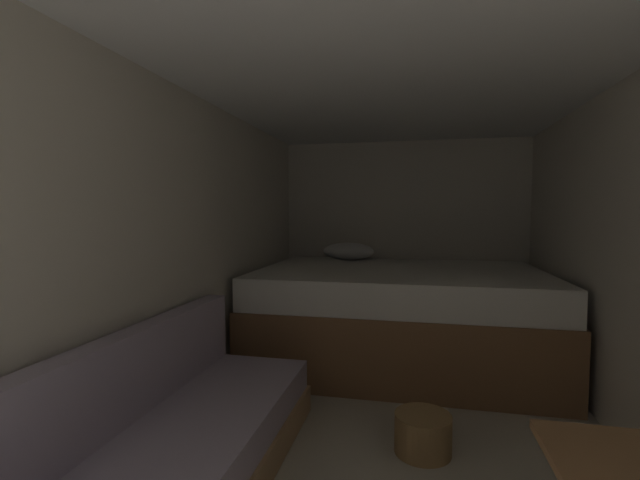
# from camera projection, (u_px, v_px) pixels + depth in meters

# --- Properties ---
(ground_plane) EXTENTS (6.87, 6.87, 0.00)m
(ground_plane) POSITION_uv_depth(u_px,v_px,m) (388.00, 455.00, 2.36)
(ground_plane) COLOR #B2A893
(wall_back) EXTENTS (2.65, 0.05, 2.08)m
(wall_back) POSITION_uv_depth(u_px,v_px,m) (403.00, 238.00, 4.69)
(wall_back) COLOR beige
(wall_back) RESTS_ON ground
(wall_left) EXTENTS (0.05, 4.87, 2.08)m
(wall_left) POSITION_uv_depth(u_px,v_px,m) (169.00, 260.00, 2.57)
(wall_left) COLOR beige
(wall_left) RESTS_ON ground
(ceiling_slab) EXTENTS (2.65, 4.87, 0.05)m
(ceiling_slab) POSITION_uv_depth(u_px,v_px,m) (392.00, 60.00, 2.22)
(ceiling_slab) COLOR white
(ceiling_slab) RESTS_ON wall_left
(bed) EXTENTS (2.43, 1.72, 1.00)m
(bed) POSITION_uv_depth(u_px,v_px,m) (398.00, 315.00, 3.82)
(bed) COLOR brown
(bed) RESTS_ON ground
(sofa_left) EXTENTS (0.72, 2.43, 0.75)m
(sofa_left) POSITION_uv_depth(u_px,v_px,m) (145.00, 476.00, 1.78)
(sofa_left) COLOR tan
(sofa_left) RESTS_ON ground
(wicker_basket) EXTENTS (0.31, 0.31, 0.21)m
(wicker_basket) POSITION_uv_depth(u_px,v_px,m) (423.00, 433.00, 2.37)
(wicker_basket) COLOR olive
(wicker_basket) RESTS_ON ground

